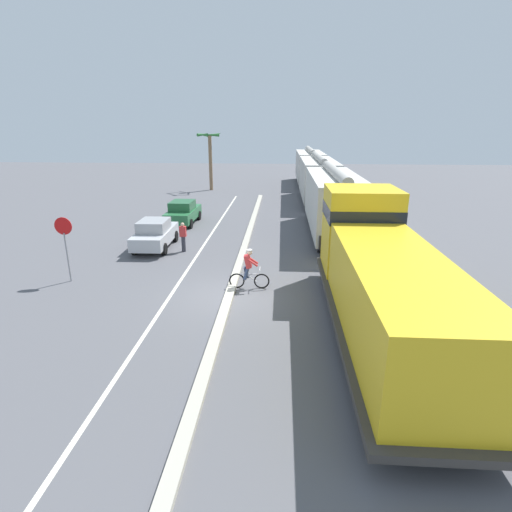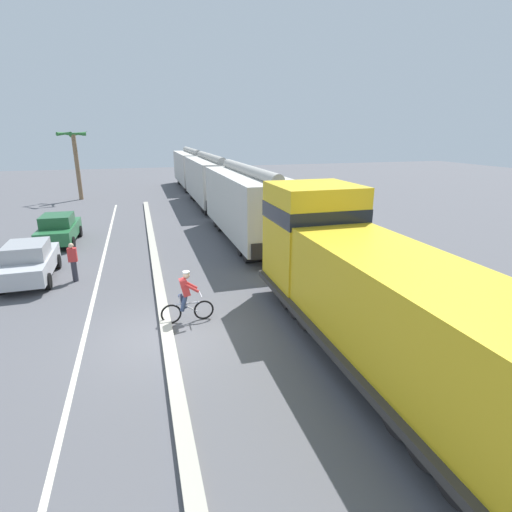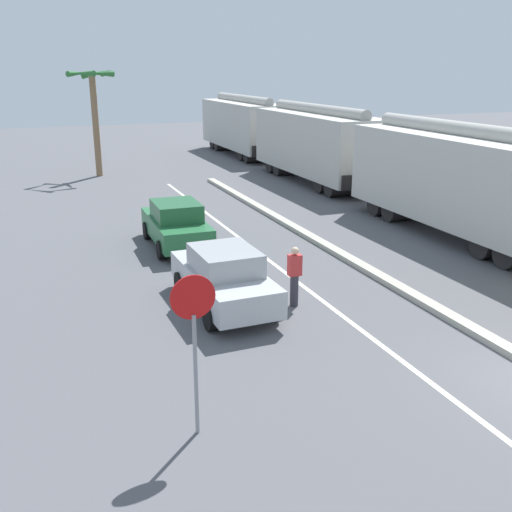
{
  "view_description": "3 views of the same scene",
  "coord_description": "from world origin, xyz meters",
  "px_view_note": "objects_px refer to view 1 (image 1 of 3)",
  "views": [
    {
      "loc": [
        2.0,
        -14.76,
        6.54
      ],
      "look_at": [
        0.91,
        2.42,
        0.93
      ],
      "focal_mm": 28.0,
      "sensor_mm": 36.0,
      "label": 1
    },
    {
      "loc": [
        -0.45,
        -11.05,
        5.9
      ],
      "look_at": [
        3.13,
        1.19,
        1.9
      ],
      "focal_mm": 28.0,
      "sensor_mm": 36.0,
      "label": 2
    },
    {
      "loc": [
        -9.51,
        -7.56,
        6.04
      ],
      "look_at": [
        -3.56,
        7.82,
        0.82
      ],
      "focal_mm": 42.0,
      "sensor_mm": 36.0,
      "label": 3
    }
  ],
  "objects_px": {
    "hopper_car_middle": "(318,179)",
    "hopper_car_trailing": "(310,166)",
    "parked_car_silver": "(155,234)",
    "hopper_car_lead": "(334,202)",
    "parked_car_green": "(183,212)",
    "palm_tree_near": "(210,147)",
    "locomotive": "(378,277)",
    "cyclist": "(249,270)",
    "pedestrian_by_cars": "(183,237)",
    "stop_sign": "(65,237)"
  },
  "relations": [
    {
      "from": "hopper_car_trailing",
      "to": "stop_sign",
      "type": "height_order",
      "value": "hopper_car_trailing"
    },
    {
      "from": "hopper_car_trailing",
      "to": "parked_car_silver",
      "type": "bearing_deg",
      "value": -110.97
    },
    {
      "from": "hopper_car_middle",
      "to": "parked_car_green",
      "type": "xyz_separation_m",
      "value": [
        -10.07,
        -9.29,
        -1.26
      ]
    },
    {
      "from": "palm_tree_near",
      "to": "locomotive",
      "type": "bearing_deg",
      "value": -70.38
    },
    {
      "from": "hopper_car_lead",
      "to": "palm_tree_near",
      "type": "distance_m",
      "value": 21.09
    },
    {
      "from": "parked_car_silver",
      "to": "cyclist",
      "type": "relative_size",
      "value": 2.47
    },
    {
      "from": "hopper_car_lead",
      "to": "parked_car_green",
      "type": "relative_size",
      "value": 2.5
    },
    {
      "from": "parked_car_silver",
      "to": "parked_car_green",
      "type": "distance_m",
      "value": 5.87
    },
    {
      "from": "stop_sign",
      "to": "palm_tree_near",
      "type": "height_order",
      "value": "palm_tree_near"
    },
    {
      "from": "parked_car_green",
      "to": "hopper_car_middle",
      "type": "bearing_deg",
      "value": 42.68
    },
    {
      "from": "hopper_car_trailing",
      "to": "cyclist",
      "type": "relative_size",
      "value": 6.18
    },
    {
      "from": "cyclist",
      "to": "locomotive",
      "type": "bearing_deg",
      "value": -33.71
    },
    {
      "from": "locomotive",
      "to": "parked_car_silver",
      "type": "relative_size",
      "value": 2.74
    },
    {
      "from": "hopper_car_lead",
      "to": "hopper_car_trailing",
      "type": "relative_size",
      "value": 1.0
    },
    {
      "from": "palm_tree_near",
      "to": "stop_sign",
      "type": "bearing_deg",
      "value": -93.68
    },
    {
      "from": "locomotive",
      "to": "parked_car_green",
      "type": "bearing_deg",
      "value": 124.84
    },
    {
      "from": "hopper_car_trailing",
      "to": "cyclist",
      "type": "height_order",
      "value": "hopper_car_trailing"
    },
    {
      "from": "hopper_car_lead",
      "to": "hopper_car_trailing",
      "type": "xyz_separation_m",
      "value": [
        0.0,
        23.2,
        0.0
      ]
    },
    {
      "from": "hopper_car_lead",
      "to": "parked_car_green",
      "type": "bearing_deg",
      "value": 167.06
    },
    {
      "from": "hopper_car_trailing",
      "to": "parked_car_silver",
      "type": "height_order",
      "value": "hopper_car_trailing"
    },
    {
      "from": "locomotive",
      "to": "cyclist",
      "type": "bearing_deg",
      "value": 146.29
    },
    {
      "from": "cyclist",
      "to": "parked_car_green",
      "type": "bearing_deg",
      "value": 115.8
    },
    {
      "from": "locomotive",
      "to": "parked_car_green",
      "type": "xyz_separation_m",
      "value": [
        -10.07,
        14.47,
        -0.98
      ]
    },
    {
      "from": "cyclist",
      "to": "pedestrian_by_cars",
      "type": "distance_m",
      "value": 6.36
    },
    {
      "from": "hopper_car_trailing",
      "to": "palm_tree_near",
      "type": "xyz_separation_m",
      "value": [
        -10.75,
        -5.21,
        2.35
      ]
    },
    {
      "from": "parked_car_green",
      "to": "cyclist",
      "type": "xyz_separation_m",
      "value": [
        5.53,
        -11.44,
        0.0
      ]
    },
    {
      "from": "locomotive",
      "to": "hopper_car_middle",
      "type": "relative_size",
      "value": 1.1
    },
    {
      "from": "stop_sign",
      "to": "pedestrian_by_cars",
      "type": "bearing_deg",
      "value": 49.48
    },
    {
      "from": "stop_sign",
      "to": "pedestrian_by_cars",
      "type": "height_order",
      "value": "stop_sign"
    },
    {
      "from": "cyclist",
      "to": "palm_tree_near",
      "type": "relative_size",
      "value": 0.28
    },
    {
      "from": "hopper_car_trailing",
      "to": "palm_tree_near",
      "type": "distance_m",
      "value": 12.17
    },
    {
      "from": "palm_tree_near",
      "to": "parked_car_silver",
      "type": "bearing_deg",
      "value": -88.68
    },
    {
      "from": "parked_car_green",
      "to": "palm_tree_near",
      "type": "height_order",
      "value": "palm_tree_near"
    },
    {
      "from": "hopper_car_lead",
      "to": "pedestrian_by_cars",
      "type": "distance_m",
      "value": 9.55
    },
    {
      "from": "hopper_car_lead",
      "to": "parked_car_silver",
      "type": "height_order",
      "value": "hopper_car_lead"
    },
    {
      "from": "hopper_car_trailing",
      "to": "parked_car_green",
      "type": "relative_size",
      "value": 2.5
    },
    {
      "from": "hopper_car_middle",
      "to": "hopper_car_trailing",
      "type": "relative_size",
      "value": 1.0
    },
    {
      "from": "parked_car_green",
      "to": "stop_sign",
      "type": "height_order",
      "value": "stop_sign"
    },
    {
      "from": "locomotive",
      "to": "hopper_car_lead",
      "type": "bearing_deg",
      "value": 90.0
    },
    {
      "from": "parked_car_silver",
      "to": "stop_sign",
      "type": "xyz_separation_m",
      "value": [
        -2.22,
        -5.24,
        1.21
      ]
    },
    {
      "from": "hopper_car_lead",
      "to": "pedestrian_by_cars",
      "type": "height_order",
      "value": "hopper_car_lead"
    },
    {
      "from": "hopper_car_lead",
      "to": "stop_sign",
      "type": "distance_m",
      "value": 15.26
    },
    {
      "from": "hopper_car_middle",
      "to": "cyclist",
      "type": "distance_m",
      "value": 21.26
    },
    {
      "from": "locomotive",
      "to": "stop_sign",
      "type": "height_order",
      "value": "locomotive"
    },
    {
      "from": "hopper_car_middle",
      "to": "stop_sign",
      "type": "distance_m",
      "value": 23.91
    },
    {
      "from": "hopper_car_trailing",
      "to": "palm_tree_near",
      "type": "bearing_deg",
      "value": -154.16
    },
    {
      "from": "hopper_car_lead",
      "to": "parked_car_silver",
      "type": "relative_size",
      "value": 2.5
    },
    {
      "from": "parked_car_green",
      "to": "hopper_car_lead",
      "type": "bearing_deg",
      "value": -12.94
    },
    {
      "from": "cyclist",
      "to": "stop_sign",
      "type": "xyz_separation_m",
      "value": [
        -7.93,
        0.33,
        1.21
      ]
    },
    {
      "from": "locomotive",
      "to": "hopper_car_middle",
      "type": "bearing_deg",
      "value": 90.0
    }
  ]
}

